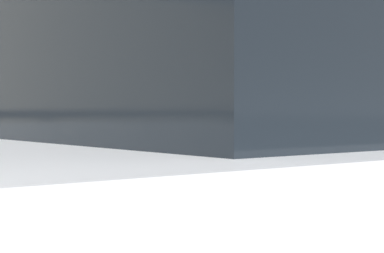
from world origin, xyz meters
name	(u,v)px	position (x,y,z in m)	size (l,w,h in m)	color
parking_meter	(146,90)	(-0.16, 0.42, 1.27)	(0.19, 0.20, 1.53)	slate
pedestrian_at_meter	(223,111)	(0.45, 0.51, 1.15)	(0.64, 0.58, 1.77)	brown
parked_sedan_white	(313,215)	(-0.80, -1.35, 0.87)	(4.60, 1.83, 1.76)	white
background_railing	(5,147)	(0.00, 2.68, 0.86)	(24.06, 0.06, 1.02)	black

